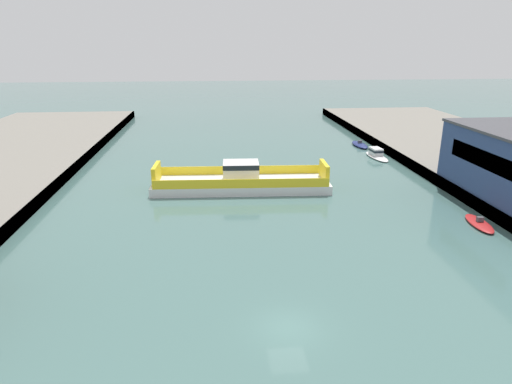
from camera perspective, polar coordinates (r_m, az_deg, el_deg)
name	(u,v)px	position (r m, az deg, el deg)	size (l,w,h in m)	color
ground_plane	(288,328)	(30.26, 4.16, -16.90)	(400.00, 400.00, 0.00)	#476B66
chain_ferry	(241,181)	(56.04, -1.91, 1.42)	(22.19, 7.14, 3.53)	silver
moored_boat_near_left	(360,145)	(82.24, 13.08, 5.91)	(2.13, 6.13, 1.07)	navy
moored_boat_near_right	(479,223)	(50.50, 26.58, -3.59)	(2.39, 5.36, 0.91)	red
moored_boat_mid_left	(376,154)	(74.64, 15.10, 4.72)	(2.67, 7.12, 1.50)	white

